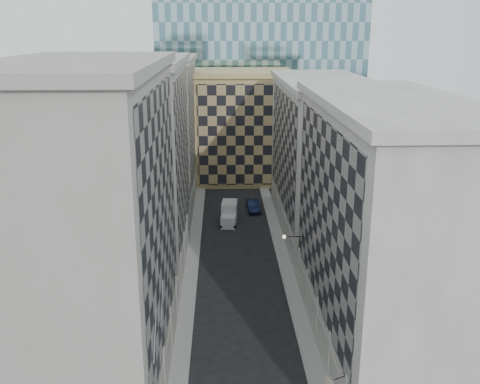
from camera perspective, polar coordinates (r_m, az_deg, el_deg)
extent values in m
cube|color=gray|center=(59.87, -5.20, -8.21)|extent=(1.50, 100.00, 0.15)
cube|color=gray|center=(60.19, 4.93, -8.06)|extent=(1.50, 100.00, 0.15)
cube|color=gray|center=(38.88, -15.62, -4.80)|extent=(10.00, 22.00, 23.00)
cube|color=gray|center=(37.49, -8.52, -2.71)|extent=(0.25, 19.36, 18.00)
cube|color=gray|center=(42.69, -7.94, -17.26)|extent=(0.45, 21.12, 3.20)
cube|color=gray|center=(36.31, -17.13, 12.84)|extent=(10.80, 22.80, 0.70)
cylinder|color=gray|center=(40.13, -8.60, -18.76)|extent=(0.90, 0.90, 4.40)
cylinder|color=gray|center=(44.68, -7.82, -14.64)|extent=(0.90, 0.90, 4.40)
cylinder|color=gray|center=(49.42, -7.21, -11.29)|extent=(0.90, 0.90, 4.40)
cube|color=gray|center=(59.60, -10.87, 2.61)|extent=(10.00, 22.00, 22.00)
cube|color=gray|center=(58.70, -6.23, 4.10)|extent=(0.25, 19.36, 17.00)
cube|color=gray|center=(62.05, -5.98, -5.75)|extent=(0.45, 21.12, 3.20)
cube|color=gray|center=(57.89, -11.51, 13.55)|extent=(10.80, 22.80, 0.70)
cylinder|color=gray|center=(54.31, -6.72, -8.54)|extent=(0.90, 0.90, 4.40)
cylinder|color=gray|center=(59.30, -6.31, -6.25)|extent=(0.90, 0.90, 4.40)
cylinder|color=gray|center=(64.37, -5.97, -4.31)|extent=(0.90, 0.90, 4.40)
cylinder|color=gray|center=(69.52, -5.68, -2.66)|extent=(0.90, 0.90, 4.40)
cube|color=gray|center=(81.01, -8.58, 6.16)|extent=(10.00, 22.00, 21.00)
cube|color=gray|center=(80.34, -5.14, 7.27)|extent=(0.25, 19.36, 16.00)
cube|color=gray|center=(82.73, -5.01, 0.16)|extent=(0.45, 21.12, 3.20)
cube|color=gray|center=(79.71, -8.94, 13.83)|extent=(10.80, 22.80, 0.70)
cylinder|color=gray|center=(74.71, -5.44, -1.24)|extent=(0.90, 0.90, 4.40)
cylinder|color=gray|center=(79.94, -5.22, 0.00)|extent=(0.90, 0.90, 4.40)
cylinder|color=gray|center=(85.21, -5.03, 1.08)|extent=(0.90, 0.90, 4.40)
cylinder|color=gray|center=(90.50, -4.87, 2.04)|extent=(0.90, 0.90, 4.40)
cube|color=#A5A297|center=(43.97, 15.09, -4.28)|extent=(10.00, 26.00, 20.00)
cube|color=gray|center=(42.28, 8.90, -2.58)|extent=(0.25, 22.88, 15.00)
cube|color=#A5A297|center=(46.53, 8.43, -14.14)|extent=(0.45, 24.96, 3.20)
cube|color=#A5A297|center=(41.45, 16.19, 9.18)|extent=(10.80, 26.80, 0.70)
cylinder|color=#A5A297|center=(41.95, 9.99, -17.07)|extent=(0.90, 0.90, 4.40)
cylinder|color=#A5A297|center=(46.25, 8.65, -13.49)|extent=(0.90, 0.90, 4.40)
cylinder|color=#A5A297|center=(50.72, 7.58, -10.53)|extent=(0.90, 0.90, 4.40)
cylinder|color=#A5A297|center=(55.31, 6.70, -8.04)|extent=(0.90, 0.90, 4.40)
cube|color=#A5A297|center=(69.19, 8.69, 3.44)|extent=(10.00, 28.00, 19.00)
cube|color=gray|center=(68.12, 4.69, 4.66)|extent=(0.25, 24.64, 14.00)
cube|color=#A5A297|center=(70.74, 4.58, -2.80)|extent=(0.45, 26.88, 3.20)
cube|color=#A5A297|center=(67.59, 9.07, 11.58)|extent=(10.80, 28.80, 0.70)
cube|color=tan|center=(93.62, 0.31, 6.87)|extent=(16.00, 14.00, 18.00)
cube|color=tan|center=(86.65, 0.50, 6.04)|extent=(15.20, 0.25, 16.50)
cube|color=tan|center=(92.43, 0.32, 12.62)|extent=(16.80, 14.80, 0.80)
cube|color=#2F2B25|center=(106.71, -1.10, 10.84)|extent=(6.00, 6.00, 28.00)
cube|color=#2F2B25|center=(106.13, -1.15, 18.75)|extent=(7.00, 7.00, 1.40)
cylinder|color=gray|center=(33.36, -9.07, -14.94)|extent=(0.10, 2.33, 2.33)
cylinder|color=gray|center=(36.78, -8.34, -11.65)|extent=(0.10, 2.33, 2.33)
cylinder|color=black|center=(52.28, 5.72, -4.76)|extent=(1.80, 0.08, 0.08)
sphere|color=#FFE5B2|center=(52.17, 4.73, -4.78)|extent=(0.36, 0.36, 0.36)
cube|color=beige|center=(71.65, -1.25, -3.15)|extent=(2.17, 2.33, 1.62)
cube|color=beige|center=(73.65, -1.12, -2.10)|extent=(2.35, 3.41, 2.79)
cylinder|color=black|center=(71.19, -2.01, -3.64)|extent=(0.34, 0.83, 0.81)
cylinder|color=black|center=(71.06, -0.56, -3.67)|extent=(0.34, 0.83, 0.81)
cylinder|color=black|center=(75.07, -1.74, -2.53)|extent=(0.34, 0.83, 0.81)
cylinder|color=black|center=(74.94, -0.36, -2.55)|extent=(0.34, 0.83, 0.81)
imported|color=#0E1836|center=(78.05, 1.41, -1.45)|extent=(1.99, 4.87, 1.57)
cylinder|color=black|center=(36.63, 10.62, -18.89)|extent=(0.81, 0.42, 0.06)
cube|color=tan|center=(36.74, 9.45, -19.52)|extent=(0.38, 0.71, 0.75)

